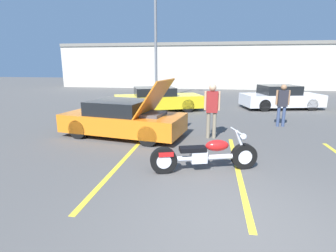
% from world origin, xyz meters
% --- Properties ---
extents(ground_plane, '(80.00, 80.00, 0.00)m').
position_xyz_m(ground_plane, '(0.00, 0.00, 0.00)').
color(ground_plane, '#514F4C').
extents(parking_stripe_foreground, '(0.12, 4.98, 0.01)m').
position_xyz_m(parking_stripe_foreground, '(-2.66, 2.35, 0.00)').
color(parking_stripe_foreground, yellow).
rests_on(parking_stripe_foreground, ground).
extents(parking_stripe_middle, '(0.12, 4.98, 0.01)m').
position_xyz_m(parking_stripe_middle, '(0.19, 2.35, 0.00)').
color(parking_stripe_middle, yellow).
rests_on(parking_stripe_middle, ground).
extents(far_building, '(32.00, 4.20, 4.40)m').
position_xyz_m(far_building, '(0.00, 24.27, 2.34)').
color(far_building, beige).
rests_on(far_building, ground).
extents(light_pole, '(1.21, 0.28, 7.73)m').
position_xyz_m(light_pole, '(-4.14, 14.01, 4.25)').
color(light_pole, slate).
rests_on(light_pole, ground).
extents(motorcycle, '(2.44, 1.02, 0.94)m').
position_xyz_m(motorcycle, '(-0.59, 2.12, 0.38)').
color(motorcycle, black).
rests_on(motorcycle, ground).
extents(show_car_hood_open, '(4.29, 2.44, 1.94)m').
position_xyz_m(show_car_hood_open, '(-3.39, 4.71, 0.59)').
color(show_car_hood_open, orange).
rests_on(show_car_hood_open, ground).
extents(parked_car_left_row, '(4.79, 3.30, 1.23)m').
position_xyz_m(parked_car_left_row, '(-3.25, 9.72, 0.59)').
color(parked_car_left_row, yellow).
rests_on(parked_car_left_row, ground).
extents(parked_car_mid_row, '(4.46, 2.72, 1.28)m').
position_xyz_m(parked_car_mid_row, '(3.27, 11.48, 0.60)').
color(parked_car_mid_row, silver).
rests_on(parked_car_mid_row, ground).
extents(spectator_near_motorcycle, '(0.52, 0.23, 1.79)m').
position_xyz_m(spectator_near_motorcycle, '(-0.45, 4.92, 1.07)').
color(spectator_near_motorcycle, gray).
rests_on(spectator_near_motorcycle, ground).
extents(spectator_by_show_car, '(0.52, 0.22, 1.64)m').
position_xyz_m(spectator_by_show_car, '(2.24, 7.03, 0.97)').
color(spectator_by_show_car, '#38476B').
rests_on(spectator_by_show_car, ground).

